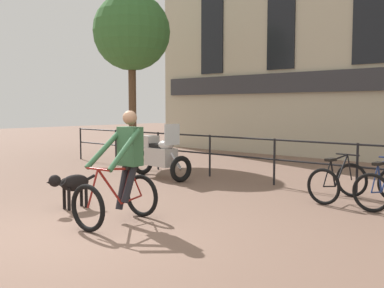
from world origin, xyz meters
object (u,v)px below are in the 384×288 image
object	(u,v)px
cyclist_with_bike	(122,172)
dog	(71,184)
parked_bicycle_near_lamp	(338,182)
parked_bicycle_mid_left	(384,187)
parked_motorcycle	(160,155)

from	to	relation	value
cyclist_with_bike	dog	distance (m)	1.38
parked_bicycle_near_lamp	parked_bicycle_mid_left	xyz separation A→B (m)	(0.83, -0.00, -0.00)
parked_motorcycle	parked_bicycle_near_lamp	world-z (taller)	parked_motorcycle
cyclist_with_bike	parked_bicycle_near_lamp	bearing A→B (deg)	58.74
parked_motorcycle	parked_bicycle_near_lamp	size ratio (longest dim) A/B	1.50
parked_motorcycle	dog	bearing A→B (deg)	-152.09
parked_motorcycle	cyclist_with_bike	bearing A→B (deg)	-134.61
cyclist_with_bike	parked_bicycle_near_lamp	distance (m)	4.12
cyclist_with_bike	parked_bicycle_mid_left	bearing A→B (deg)	49.19
parked_motorcycle	parked_bicycle_near_lamp	xyz separation A→B (m)	(4.38, 0.37, -0.20)
dog	parked_motorcycle	size ratio (longest dim) A/B	0.53
cyclist_with_bike	parked_bicycle_near_lamp	world-z (taller)	cyclist_with_bike
parked_bicycle_mid_left	cyclist_with_bike	bearing A→B (deg)	57.28
dog	cyclist_with_bike	bearing A→B (deg)	4.90
cyclist_with_bike	parked_bicycle_near_lamp	xyz separation A→B (m)	(1.78, 3.69, -0.41)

